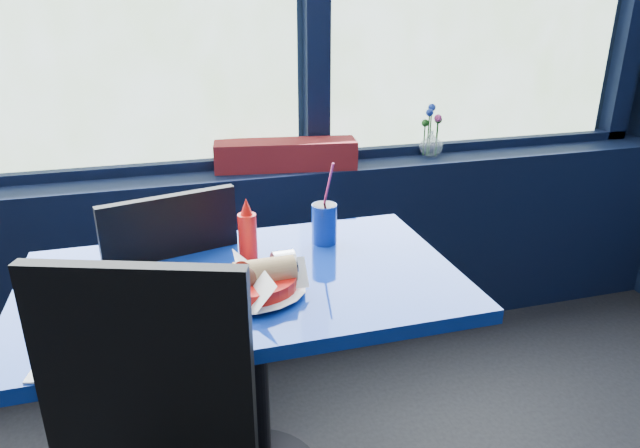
{
  "coord_description": "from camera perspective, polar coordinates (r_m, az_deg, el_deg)",
  "views": [
    {
      "loc": [
        0.12,
        0.59,
        1.48
      ],
      "look_at": [
        0.52,
        1.98,
        0.9
      ],
      "focal_mm": 32.0,
      "sensor_mm": 36.0,
      "label": 1
    }
  ],
  "objects": [
    {
      "name": "near_table",
      "position": [
        1.69,
        -7.43,
        -10.89
      ],
      "size": [
        1.2,
        0.7,
        0.75
      ],
      "color": "black",
      "rests_on": "ground"
    },
    {
      "name": "ketchup_bottle",
      "position": [
        1.65,
        -7.25,
        -1.11
      ],
      "size": [
        0.05,
        0.05,
        0.2
      ],
      "color": "red",
      "rests_on": "near_table"
    },
    {
      "name": "soda_cup",
      "position": [
        1.78,
        0.43,
        0.13
      ],
      "size": [
        0.08,
        0.08,
        0.27
      ],
      "rotation": [
        0.0,
        0.0,
        -0.2
      ],
      "color": "#0D2E97",
      "rests_on": "near_table"
    },
    {
      "name": "window_sill",
      "position": [
        2.53,
        -17.14,
        -4.42
      ],
      "size": [
        5.0,
        0.26,
        0.8
      ],
      "primitive_type": "cube",
      "color": "black",
      "rests_on": "ground"
    },
    {
      "name": "napkin",
      "position": [
        1.36,
        -23.14,
        -12.27
      ],
      "size": [
        0.19,
        0.19,
        0.0
      ],
      "primitive_type": "cube",
      "rotation": [
        0.0,
        0.0,
        -0.22
      ],
      "color": "white",
      "rests_on": "near_table"
    },
    {
      "name": "flower_vase",
      "position": [
        2.65,
        11.07,
        8.22
      ],
      "size": [
        0.14,
        0.14,
        0.23
      ],
      "rotation": [
        0.0,
        0.0,
        -0.32
      ],
      "color": "silver",
      "rests_on": "window_sill"
    },
    {
      "name": "food_basket",
      "position": [
        1.49,
        -6.87,
        -5.94
      ],
      "size": [
        0.32,
        0.32,
        0.1
      ],
      "rotation": [
        0.0,
        0.0,
        -0.39
      ],
      "color": "red",
      "rests_on": "near_table"
    },
    {
      "name": "chair_near_back",
      "position": [
        1.97,
        -13.17,
        -7.16
      ],
      "size": [
        0.52,
        0.52,
        0.94
      ],
      "rotation": [
        0.0,
        0.0,
        3.39
      ],
      "color": "black",
      "rests_on": "ground"
    },
    {
      "name": "planter_box",
      "position": [
        2.41,
        -3.45,
        6.94
      ],
      "size": [
        0.6,
        0.23,
        0.12
      ],
      "primitive_type": "cube",
      "rotation": [
        0.0,
        0.0,
        -0.15
      ],
      "color": "maroon",
      "rests_on": "window_sill"
    }
  ]
}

